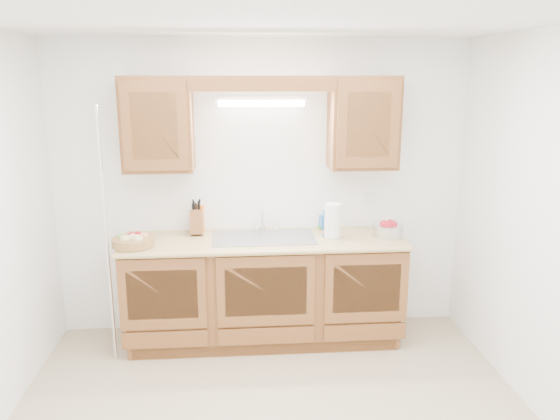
{
  "coord_description": "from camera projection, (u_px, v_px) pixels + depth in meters",
  "views": [
    {
      "loc": [
        -0.21,
        -3.1,
        2.2
      ],
      "look_at": [
        0.11,
        0.85,
        1.22
      ],
      "focal_mm": 35.0,
      "sensor_mm": 36.0,
      "label": 1
    }
  ],
  "objects": [
    {
      "name": "sponge",
      "position": [
        324.0,
        228.0,
        4.76
      ],
      "size": [
        0.12,
        0.09,
        0.02
      ],
      "rotation": [
        0.0,
        0.0,
        0.19
      ],
      "color": "#CC333F",
      "rests_on": "countertop"
    },
    {
      "name": "outlet_plate",
      "position": [
        370.0,
        199.0,
        4.78
      ],
      "size": [
        0.08,
        0.01,
        0.12
      ],
      "primitive_type": "cube",
      "color": "white",
      "rests_on": "room"
    },
    {
      "name": "base_cabinets",
      "position": [
        264.0,
        290.0,
        4.6
      ],
      "size": [
        2.2,
        0.6,
        0.86
      ],
      "primitive_type": "cube",
      "color": "brown",
      "rests_on": "ground"
    },
    {
      "name": "soap_bottle",
      "position": [
        324.0,
        220.0,
        4.74
      ],
      "size": [
        0.09,
        0.09,
        0.17
      ],
      "primitive_type": "imported",
      "rotation": [
        0.0,
        0.0,
        0.15
      ],
      "color": "blue",
      "rests_on": "countertop"
    },
    {
      "name": "knife_block",
      "position": [
        197.0,
        221.0,
        4.58
      ],
      "size": [
        0.11,
        0.17,
        0.3
      ],
      "rotation": [
        0.0,
        0.0,
        0.02
      ],
      "color": "brown",
      "rests_on": "countertop"
    },
    {
      "name": "wire_shelf_pole",
      "position": [
        107.0,
        239.0,
        4.11
      ],
      "size": [
        0.03,
        0.03,
        2.0
      ],
      "primitive_type": "cylinder",
      "color": "silver",
      "rests_on": "ground"
    },
    {
      "name": "sink",
      "position": [
        264.0,
        246.0,
        4.51
      ],
      "size": [
        0.84,
        0.46,
        0.36
      ],
      "color": "#9E9EA3",
      "rests_on": "countertop"
    },
    {
      "name": "upper_cabinet_left",
      "position": [
        158.0,
        124.0,
        4.33
      ],
      "size": [
        0.55,
        0.33,
        0.75
      ],
      "primitive_type": "cube",
      "color": "brown",
      "rests_on": "room"
    },
    {
      "name": "orange_canister",
      "position": [
        199.0,
        217.0,
        4.64
      ],
      "size": [
        0.11,
        0.11,
        0.26
      ],
      "rotation": [
        0.0,
        0.0,
        -0.29
      ],
      "color": "orange",
      "rests_on": "countertop"
    },
    {
      "name": "fruit_basket",
      "position": [
        133.0,
        241.0,
        4.27
      ],
      "size": [
        0.37,
        0.37,
        0.1
      ],
      "rotation": [
        0.0,
        0.0,
        0.16
      ],
      "color": "#A77E43",
      "rests_on": "countertop"
    },
    {
      "name": "valance",
      "position": [
        263.0,
        84.0,
        4.18
      ],
      "size": [
        2.2,
        0.05,
        0.12
      ],
      "primitive_type": "cube",
      "color": "brown",
      "rests_on": "room"
    },
    {
      "name": "fluorescent_fixture",
      "position": [
        261.0,
        101.0,
        4.43
      ],
      "size": [
        0.76,
        0.08,
        0.08
      ],
      "color": "white",
      "rests_on": "room"
    },
    {
      "name": "room",
      "position": [
        273.0,
        240.0,
        3.24
      ],
      "size": [
        3.52,
        3.5,
        2.5
      ],
      "color": "tan",
      "rests_on": "ground"
    },
    {
      "name": "upper_cabinet_right",
      "position": [
        363.0,
        123.0,
        4.46
      ],
      "size": [
        0.55,
        0.33,
        0.75
      ],
      "primitive_type": "cube",
      "color": "brown",
      "rests_on": "room"
    },
    {
      "name": "apple_bowl",
      "position": [
        388.0,
        229.0,
        4.53
      ],
      "size": [
        0.28,
        0.28,
        0.14
      ],
      "rotation": [
        0.0,
        0.0,
        0.07
      ],
      "color": "silver",
      "rests_on": "countertop"
    },
    {
      "name": "countertop",
      "position": [
        264.0,
        241.0,
        4.48
      ],
      "size": [
        2.3,
        0.63,
        0.04
      ],
      "primitive_type": "cube",
      "color": "tan",
      "rests_on": "base_cabinets"
    },
    {
      "name": "paper_towel",
      "position": [
        333.0,
        221.0,
        4.48
      ],
      "size": [
        0.16,
        0.16,
        0.34
      ],
      "rotation": [
        0.0,
        0.0,
        0.17
      ],
      "color": "silver",
      "rests_on": "countertop"
    }
  ]
}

